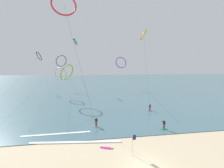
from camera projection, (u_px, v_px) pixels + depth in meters
ground_plane at (146, 168)px, 16.24m from camera, size 400.00×400.00×0.00m
sea_water at (94, 81)px, 121.41m from camera, size 400.00×200.00×0.08m
surfer_magenta at (150, 108)px, 37.20m from camera, size 1.40×0.72×1.70m
surfer_coral at (96, 123)px, 27.28m from camera, size 1.40×0.73×1.70m
surfer_emerald at (164, 125)px, 26.10m from camera, size 1.40×0.66×1.70m
kite_teal at (75, 42)px, 69.08m from camera, size 2.96×50.39×23.35m
kite_amber at (143, 35)px, 50.81m from camera, size 5.49×17.56×22.50m
kite_crimson at (64, 5)px, 28.59m from camera, size 7.83×5.74×24.01m
kite_navy at (61, 61)px, 72.83m from camera, size 5.72×52.34×16.06m
kite_lime at (67, 72)px, 44.17m from camera, size 9.27×21.88×11.30m
kite_violet at (121, 63)px, 73.88m from camera, size 5.66×49.31×15.33m
kite_charcoal at (39, 56)px, 68.79m from camera, size 3.94×48.83×17.32m
kite_ivory at (61, 74)px, 53.12m from camera, size 4.88×31.06×10.46m
surfboard_spare at (107, 148)px, 20.24m from camera, size 1.96×1.16×0.20m
beach_flag at (133, 141)px, 18.53m from camera, size 0.47×0.06×2.51m
wave_crest_near at (76, 142)px, 21.71m from camera, size 12.63×1.96×0.12m
wave_crest_mid at (57, 134)px, 24.34m from camera, size 10.36×0.70×0.12m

